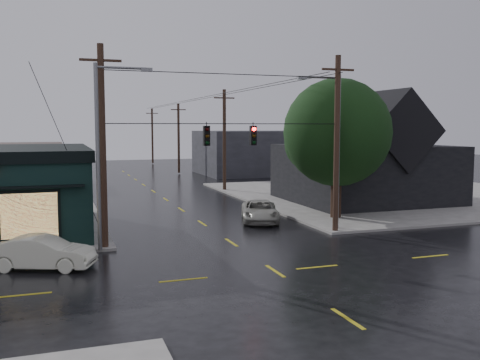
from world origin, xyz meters
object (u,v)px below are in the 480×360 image
object	(u,v)px
utility_pole_nw	(105,250)
suv_silver	(260,211)
utility_pole_ne	(335,233)
corner_tree	(337,133)
sedan_cream	(42,253)

from	to	relation	value
utility_pole_nw	suv_silver	xyz separation A→B (m)	(10.20, 4.89, 0.68)
utility_pole_ne	suv_silver	size ratio (longest dim) A/B	2.07
utility_pole_nw	utility_pole_ne	size ratio (longest dim) A/B	1.00
corner_tree	utility_pole_ne	bearing A→B (deg)	-119.51
utility_pole_nw	utility_pole_ne	xyz separation A→B (m)	(13.00, 0.00, 0.00)
corner_tree	suv_silver	distance (m)	7.23
utility_pole_ne	sedan_cream	bearing A→B (deg)	-169.53
corner_tree	utility_pole_nw	world-z (taller)	corner_tree
corner_tree	suv_silver	bearing A→B (deg)	170.52
suv_silver	utility_pole_ne	bearing A→B (deg)	-42.63
corner_tree	utility_pole_nw	bearing A→B (deg)	-165.19
utility_pole_nw	corner_tree	bearing A→B (deg)	14.81
sedan_cream	corner_tree	bearing A→B (deg)	-47.89
utility_pole_ne	sedan_cream	size ratio (longest dim) A/B	2.29
corner_tree	utility_pole_ne	distance (m)	7.39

